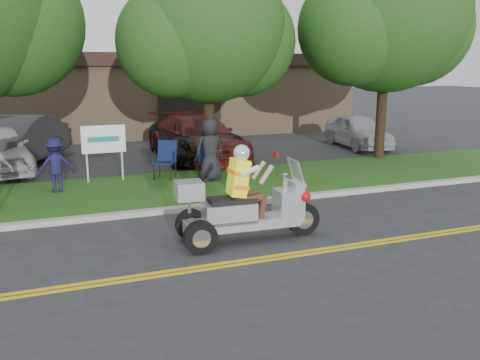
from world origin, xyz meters
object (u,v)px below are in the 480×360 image
object	(u,v)px
trike_scooter	(243,208)
parked_car_far_right	(358,131)
lawn_chair_b	(207,159)
lawn_chair_a	(166,157)
parked_car_mid	(195,138)
parked_car_left	(14,142)
parked_car_right	(198,138)

from	to	relation	value
trike_scooter	parked_car_far_right	distance (m)	12.91
lawn_chair_b	lawn_chair_a	bearing A→B (deg)	155.90
parked_car_mid	trike_scooter	bearing A→B (deg)	-99.58
lawn_chair_b	parked_car_mid	xyz separation A→B (m)	(0.70, 3.73, 0.11)
trike_scooter	parked_car_left	xyz separation A→B (m)	(-4.59, 10.00, 0.19)
lawn_chair_a	parked_car_far_right	size ratio (longest dim) A/B	0.28
parked_car_left	parked_car_right	distance (m)	6.38
lawn_chair_a	parked_car_right	size ratio (longest dim) A/B	0.20
lawn_chair_b	parked_car_mid	distance (m)	3.80
lawn_chair_b	parked_car_mid	bearing A→B (deg)	74.48
lawn_chair_a	parked_car_right	distance (m)	3.67
lawn_chair_b	parked_car_right	bearing A→B (deg)	73.07
parked_car_mid	parked_car_right	xyz separation A→B (m)	(0.05, -0.20, 0.04)
trike_scooter	parked_car_left	bearing A→B (deg)	117.88
parked_car_left	parked_car_mid	distance (m)	6.30
lawn_chair_b	parked_car_left	xyz separation A→B (m)	(-5.55, 4.53, 0.21)
lawn_chair_b	parked_car_right	size ratio (longest dim) A/B	0.18
parked_car_right	lawn_chair_b	bearing A→B (deg)	-109.23
parked_car_far_right	parked_car_left	bearing A→B (deg)	-175.55
parked_car_right	lawn_chair_a	bearing A→B (deg)	-128.77
lawn_chair_b	parked_car_far_right	world-z (taller)	parked_car_far_right
trike_scooter	parked_car_mid	world-z (taller)	trike_scooter
lawn_chair_b	parked_car_far_right	size ratio (longest dim) A/B	0.24
parked_car_left	parked_car_mid	xyz separation A→B (m)	(6.25, -0.80, -0.09)
parked_car_mid	parked_car_right	bearing A→B (deg)	-74.69
parked_car_far_right	lawn_chair_a	bearing A→B (deg)	-151.95
trike_scooter	parked_car_far_right	bearing A→B (deg)	49.58
parked_car_mid	lawn_chair_a	bearing A→B (deg)	-118.67
lawn_chair_a	parked_car_right	world-z (taller)	parked_car_right
lawn_chair_a	parked_car_left	bearing A→B (deg)	169.59
lawn_chair_a	lawn_chair_b	xyz separation A→B (m)	(1.17, -0.41, -0.07)
parked_car_right	parked_car_far_right	xyz separation A→B (m)	(7.20, 0.34, -0.12)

